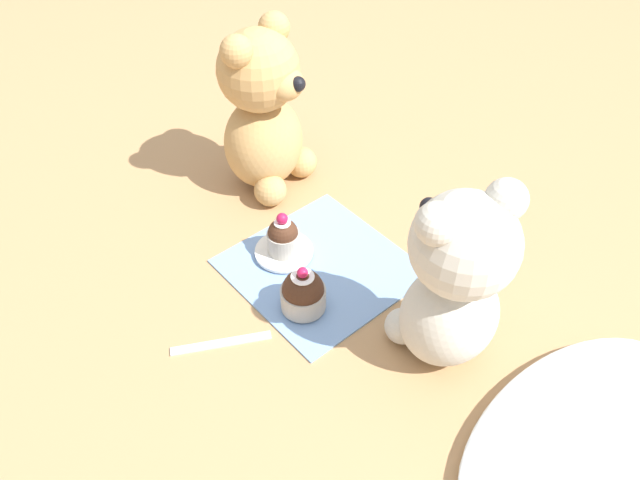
# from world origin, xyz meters

# --- Properties ---
(ground_plane) EXTENTS (4.00, 4.00, 0.00)m
(ground_plane) POSITION_xyz_m (0.00, 0.00, 0.00)
(ground_plane) COLOR tan
(knitted_placemat) EXTENTS (0.23, 0.23, 0.01)m
(knitted_placemat) POSITION_xyz_m (0.00, 0.00, 0.00)
(knitted_placemat) COLOR #7A9ED1
(knitted_placemat) RESTS_ON ground_plane
(tulle_cloth) EXTENTS (0.35, 0.20, 0.03)m
(tulle_cloth) POSITION_xyz_m (-0.04, 0.39, 0.02)
(tulle_cloth) COLOR white
(tulle_cloth) RESTS_ON ground_plane
(teddy_bear_cream) EXTENTS (0.14, 0.14, 0.25)m
(teddy_bear_cream) POSITION_xyz_m (-0.02, 0.20, 0.13)
(teddy_bear_cream) COLOR beige
(teddy_bear_cream) RESTS_ON ground_plane
(teddy_bear_tan) EXTENTS (0.16, 0.15, 0.27)m
(teddy_bear_tan) POSITION_xyz_m (-0.07, -0.21, 0.13)
(teddy_bear_tan) COLOR tan
(teddy_bear_tan) RESTS_ON ground_plane
(cupcake_near_cream_bear) EXTENTS (0.06, 0.06, 0.07)m
(cupcake_near_cream_bear) POSITION_xyz_m (0.06, 0.04, 0.03)
(cupcake_near_cream_bear) COLOR #B2ADA3
(cupcake_near_cream_bear) RESTS_ON knitted_placemat
(saucer_plate) EXTENTS (0.08, 0.08, 0.01)m
(saucer_plate) POSITION_xyz_m (0.02, -0.05, 0.01)
(saucer_plate) COLOR white
(saucer_plate) RESTS_ON knitted_placemat
(cupcake_near_tan_bear) EXTENTS (0.05, 0.05, 0.07)m
(cupcake_near_tan_bear) POSITION_xyz_m (0.02, -0.05, 0.04)
(cupcake_near_tan_bear) COLOR #B2ADA3
(cupcake_near_tan_bear) RESTS_ON saucer_plate
(teaspoon) EXTENTS (0.12, 0.07, 0.01)m
(teaspoon) POSITION_xyz_m (0.18, 0.02, 0.00)
(teaspoon) COLOR silver
(teaspoon) RESTS_ON ground_plane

